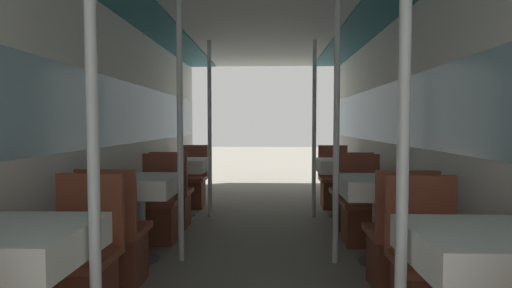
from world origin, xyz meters
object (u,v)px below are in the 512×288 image
object	(u,v)px
support_pole_right_1	(336,132)
dining_table_right_2	(342,168)
support_pole_left_1	(180,132)
dining_table_right_0	(485,255)
support_pole_right_0	(403,140)
chair_right_near_1	(398,253)
chair_left_near_2	(172,203)
dining_table_right_1	(378,190)
chair_right_far_0	(430,284)
chair_right_far_2	(334,188)
dining_table_left_2	(183,167)
chair_right_far_1	(362,216)
chair_left_far_1	(159,214)
support_pole_left_0	(93,139)
chair_left_near_1	(116,249)
chair_left_far_2	(191,188)
dining_table_left_0	(17,250)
chair_left_far_0	(79,280)
support_pole_right_2	(314,129)
dining_table_left_1	(140,188)
support_pole_left_2	(210,129)
chair_right_near_2	(350,205)

from	to	relation	value
support_pole_right_1	dining_table_right_2	size ratio (longest dim) A/B	3.05
support_pole_left_1	dining_table_right_2	world-z (taller)	support_pole_left_1
dining_table_right_0	support_pole_right_0	bearing A→B (deg)	180.00
chair_right_near_1	support_pole_right_1	bearing A→B (deg)	122.09
chair_left_near_2	dining_table_right_1	distance (m)	2.40
chair_right_far_0	dining_table_right_2	bearing A→B (deg)	-90.00
chair_right_near_1	chair_right_far_2	xyz separation A→B (m)	(0.00, 2.86, 0.00)
dining_table_left_2	chair_right_far_1	world-z (taller)	chair_right_far_1
chair_left_far_1	chair_right_far_0	world-z (taller)	same
dining_table_left_2	support_pole_right_0	xyz separation A→B (m)	(1.71, -3.43, 0.50)
support_pole_left_0	dining_table_right_1	xyz separation A→B (m)	(1.71, 1.72, -0.50)
chair_left_near_1	chair_left_far_2	bearing A→B (deg)	90.00
dining_table_left_0	chair_left_near_1	world-z (taller)	chair_left_near_1
dining_table_left_0	support_pole_right_1	xyz separation A→B (m)	(1.71, 1.72, 0.50)
support_pole_left_1	support_pole_right_0	xyz separation A→B (m)	(1.36, -1.72, 0.00)
chair_left_far_1	support_pole_right_1	world-z (taller)	support_pole_right_1
chair_left_far_2	chair_right_far_2	distance (m)	2.07
dining_table_left_2	support_pole_left_1	bearing A→B (deg)	-78.22
support_pole_left_0	support_pole_left_1	xyz separation A→B (m)	(0.00, 1.72, 0.00)
chair_left_far_0	support_pole_right_2	bearing A→B (deg)	-120.89
chair_right_far_2	chair_left_far_1	bearing A→B (deg)	39.66
chair_left_near_1	dining_table_right_0	size ratio (longest dim) A/B	1.19
support_pole_left_0	support_pole_right_0	xyz separation A→B (m)	(1.36, 0.00, 0.00)
chair_right_far_2	chair_left_far_0	bearing A→B (deg)	58.91
chair_right_far_0	support_pole_right_1	bearing A→B (deg)	-72.65
support_pole_left_0	dining_table_right_0	xyz separation A→B (m)	(1.71, -0.00, -0.50)
chair_right_far_0	dining_table_left_1	bearing A→B (deg)	-28.95
chair_left_far_0	dining_table_left_2	size ratio (longest dim) A/B	1.19
support_pole_left_0	support_pole_right_1	xyz separation A→B (m)	(1.36, 1.72, 0.00)
dining_table_right_1	chair_right_far_2	xyz separation A→B (m)	(0.00, 2.29, -0.36)
chair_left_near_1	dining_table_right_1	world-z (taller)	chair_left_near_1
chair_left_near_1	dining_table_left_2	xyz separation A→B (m)	(0.00, 2.29, 0.36)
chair_left_near_1	chair_right_far_0	xyz separation A→B (m)	(2.07, -0.57, 0.00)
dining_table_left_1	chair_left_near_2	bearing A→B (deg)	90.00
chair_left_near_2	chair_left_far_2	world-z (taller)	same
chair_left_far_2	dining_table_right_0	xyz separation A→B (m)	(2.07, -4.01, 0.36)
chair_left_far_1	support_pole_left_2	size ratio (longest dim) A/B	0.39
support_pole_right_0	dining_table_right_1	size ratio (longest dim) A/B	3.05
chair_right_near_2	dining_table_left_0	bearing A→B (deg)	-125.88
chair_right_near_1	support_pole_right_2	world-z (taller)	support_pole_right_2
chair_left_near_1	chair_right_far_2	bearing A→B (deg)	54.08
support_pole_right_0	dining_table_right_2	xyz separation A→B (m)	(0.36, 3.43, -0.50)
chair_left_near_1	chair_left_far_1	xyz separation A→B (m)	(0.00, 1.14, 0.00)
support_pole_left_0	chair_right_near_2	xyz separation A→B (m)	(1.71, 2.86, -0.86)
support_pole_left_1	dining_table_right_0	bearing A→B (deg)	-45.07
chair_left_near_2	dining_table_right_1	size ratio (longest dim) A/B	1.19
chair_right_near_2	chair_right_far_1	bearing A→B (deg)	-90.00
dining_table_right_2	support_pole_left_0	bearing A→B (deg)	-116.51
chair_left_near_2	chair_right_near_2	world-z (taller)	same
dining_table_right_0	chair_right_near_2	bearing A→B (deg)	90.00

